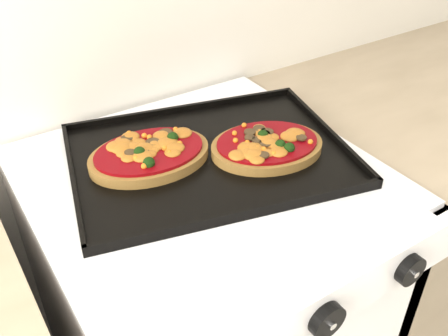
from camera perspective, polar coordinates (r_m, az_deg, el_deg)
stove at (r=1.22m, az=-1.75°, el=-18.13°), size 0.60×0.60×0.91m
control_panel at (r=0.76m, az=10.72°, el=-15.67°), size 0.60×0.02×0.09m
knob_center at (r=0.75m, az=11.68°, el=-16.68°), size 0.06×0.02×0.06m
knob_right at (r=0.85m, az=20.49°, el=-10.86°), size 0.05×0.02×0.05m
baking_tray at (r=0.92m, az=-1.70°, el=1.60°), size 0.58×0.48×0.02m
pizza_left at (r=0.91m, az=-8.53°, el=1.65°), size 0.24×0.18×0.03m
pizza_right at (r=0.93m, az=4.93°, el=2.69°), size 0.25×0.21×0.03m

